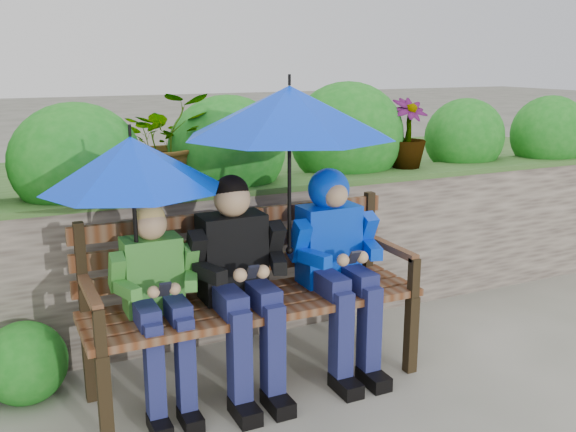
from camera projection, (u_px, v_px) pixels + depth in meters
name	position (u px, v px, depth m)	size (l,w,h in m)	color
ground	(295.00, 368.00, 3.99)	(60.00, 60.00, 0.00)	#626355
garden_backdrop	(207.00, 219.00, 5.25)	(8.00, 2.85, 1.73)	#524840
park_bench	(251.00, 286.00, 3.72)	(1.95, 0.57, 1.03)	black
boy_left	(158.00, 295.00, 3.39)	(0.46, 0.53, 1.13)	#28701F
boy_middle	(239.00, 275.00, 3.56)	(0.55, 0.63, 1.25)	black
boy_right	(336.00, 253.00, 3.82)	(0.53, 0.65, 1.24)	#0044CD
umbrella_left	(132.00, 163.00, 3.22)	(0.92, 0.92, 0.80)	#0230DB
umbrella_right	(289.00, 111.00, 3.52)	(1.19, 1.19, 1.02)	#0230DB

